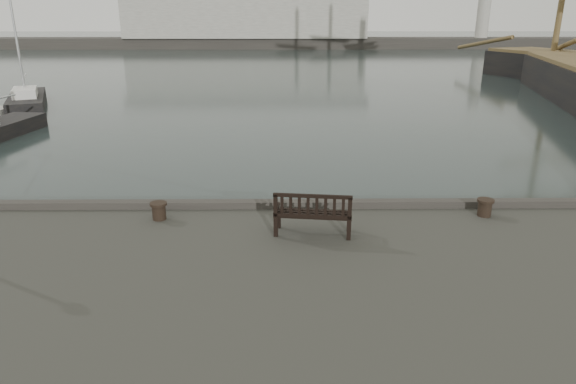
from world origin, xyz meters
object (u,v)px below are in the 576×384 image
bench (313,221)px  bollard_right (485,208)px  bollard_left (159,211)px  yacht_d (28,103)px

bench → bollard_right: size_ratio=4.15×
bench → bollard_right: (4.32, 1.08, -0.10)m
bollard_left → yacht_d: yacht_d is taller
yacht_d → bollard_left: bearing=-81.4°
bollard_left → yacht_d: 30.07m
yacht_d → bench: bearing=-76.8°
bollard_right → yacht_d: (-23.50, 25.57, -1.54)m
bollard_left → bollard_right: (8.01, 0.15, 0.00)m
bollard_right → bollard_left: bearing=-178.9°
bollard_right → yacht_d: bearing=132.6°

